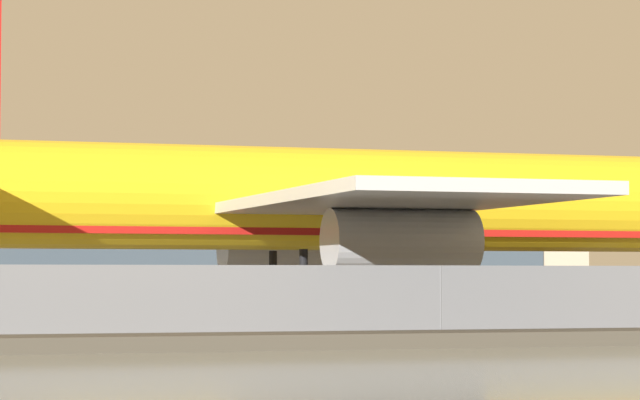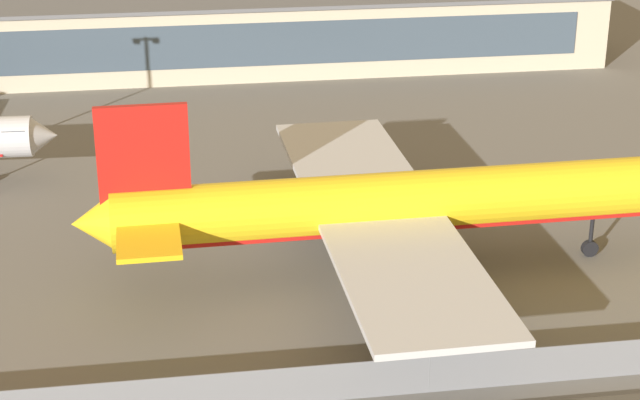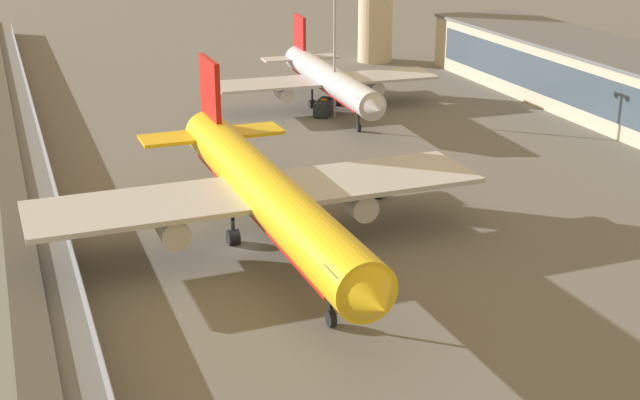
# 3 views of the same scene
# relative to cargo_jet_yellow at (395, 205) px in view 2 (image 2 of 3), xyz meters

# --- Properties ---
(ground_plane) EXTENTS (500.00, 500.00, 0.00)m
(ground_plane) POSITION_rel_cargo_jet_yellow_xyz_m (-1.65, -2.29, -5.90)
(ground_plane) COLOR #66635E
(perimeter_fence) EXTENTS (280.00, 0.10, 2.75)m
(perimeter_fence) POSITION_rel_cargo_jet_yellow_xyz_m (-1.65, -18.29, -4.52)
(perimeter_fence) COLOR slate
(perimeter_fence) RESTS_ON ground
(cargo_jet_yellow) EXTENTS (52.74, 44.98, 15.46)m
(cargo_jet_yellow) POSITION_rel_cargo_jet_yellow_xyz_m (0.00, 0.00, 0.00)
(cargo_jet_yellow) COLOR yellow
(cargo_jet_yellow) RESTS_ON ground
(baggage_tug) EXTENTS (3.17, 3.53, 1.80)m
(baggage_tug) POSITION_rel_cargo_jet_yellow_xyz_m (-10.51, 15.74, -5.10)
(baggage_tug) COLOR #19519E
(baggage_tug) RESTS_ON ground
(terminal_building) EXTENTS (117.79, 17.43, 9.88)m
(terminal_building) POSITION_rel_cargo_jet_yellow_xyz_m (-16.45, 65.44, -0.95)
(terminal_building) COLOR #BCB299
(terminal_building) RESTS_ON ground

